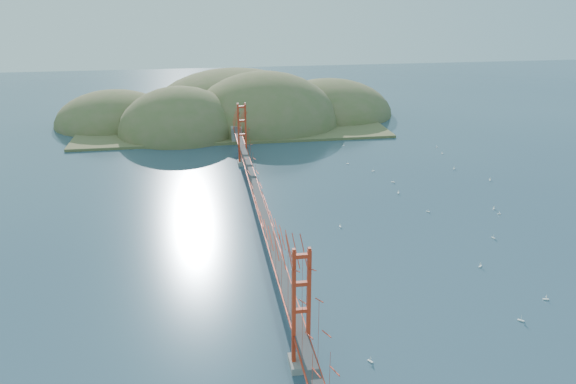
{
  "coord_description": "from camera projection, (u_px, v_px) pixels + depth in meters",
  "views": [
    {
      "loc": [
        -7.72,
        -70.71,
        32.11
      ],
      "look_at": [
        3.71,
        0.0,
        5.34
      ],
      "focal_mm": 35.0,
      "sensor_mm": 36.0,
      "label": 1
    }
  ],
  "objects": [
    {
      "name": "sailboat_8",
      "position": [
        454.0,
        168.0,
        102.84
      ],
      "size": [
        0.67,
        0.67,
        0.7
      ],
      "color": "white",
      "rests_on": "ground"
    },
    {
      "name": "sailboat_7",
      "position": [
        344.0,
        145.0,
        117.68
      ],
      "size": [
        0.51,
        0.42,
        0.59
      ],
      "color": "white",
      "rests_on": "ground"
    },
    {
      "name": "sailboat_5",
      "position": [
        493.0,
        237.0,
        75.05
      ],
      "size": [
        0.53,
        0.57,
        0.64
      ],
      "color": "white",
      "rests_on": "ground"
    },
    {
      "name": "sailboat_12",
      "position": [
        348.0,
        163.0,
        105.9
      ],
      "size": [
        0.51,
        0.49,
        0.57
      ],
      "color": "white",
      "rests_on": "ground"
    },
    {
      "name": "sailboat_extra_0",
      "position": [
        546.0,
        299.0,
        60.49
      ],
      "size": [
        0.62,
        0.58,
        0.7
      ],
      "color": "white",
      "rests_on": "ground"
    },
    {
      "name": "sailboat_10",
      "position": [
        370.0,
        361.0,
        50.58
      ],
      "size": [
        0.61,
        0.61,
        0.65
      ],
      "color": "white",
      "rests_on": "ground"
    },
    {
      "name": "sailboat_extra_1",
      "position": [
        480.0,
        266.0,
        67.51
      ],
      "size": [
        0.65,
        0.65,
        0.68
      ],
      "color": "white",
      "rests_on": "ground"
    },
    {
      "name": "far_headlands",
      "position": [
        239.0,
        118.0,
        141.47
      ],
      "size": [
        84.0,
        58.0,
        25.0
      ],
      "color": "brown",
      "rests_on": "ground"
    },
    {
      "name": "sailboat_1",
      "position": [
        393.0,
        182.0,
        96.06
      ],
      "size": [
        0.69,
        0.69,
        0.72
      ],
      "color": "white",
      "rests_on": "ground"
    },
    {
      "name": "sailboat_2",
      "position": [
        499.0,
        213.0,
        82.83
      ],
      "size": [
        0.49,
        0.43,
        0.56
      ],
      "color": "white",
      "rests_on": "ground"
    },
    {
      "name": "sailboat_16",
      "position": [
        428.0,
        211.0,
        83.68
      ],
      "size": [
        0.59,
        0.59,
        0.62
      ],
      "color": "white",
      "rests_on": "ground"
    },
    {
      "name": "sailboat_17",
      "position": [
        437.0,
        147.0,
        116.46
      ],
      "size": [
        0.5,
        0.45,
        0.56
      ],
      "color": "white",
      "rests_on": "ground"
    },
    {
      "name": "sailboat_4",
      "position": [
        494.0,
        208.0,
        84.75
      ],
      "size": [
        0.57,
        0.57,
        0.63
      ],
      "color": "white",
      "rests_on": "ground"
    },
    {
      "name": "sailboat_14",
      "position": [
        398.0,
        193.0,
        91.07
      ],
      "size": [
        0.61,
        0.61,
        0.67
      ],
      "color": "white",
      "rests_on": "ground"
    },
    {
      "name": "sailboat_15",
      "position": [
        442.0,
        153.0,
        112.2
      ],
      "size": [
        0.51,
        0.57,
        0.64
      ],
      "color": "white",
      "rests_on": "ground"
    },
    {
      "name": "sailboat_3",
      "position": [
        373.0,
        171.0,
        101.68
      ],
      "size": [
        0.6,
        0.59,
        0.68
      ],
      "color": "white",
      "rests_on": "ground"
    },
    {
      "name": "sailboat_6",
      "position": [
        521.0,
        320.0,
        56.68
      ],
      "size": [
        0.71,
        0.71,
        0.74
      ],
      "color": "white",
      "rests_on": "ground"
    },
    {
      "name": "ground",
      "position": [
        262.0,
        230.0,
        77.78
      ],
      "size": [
        320.0,
        320.0,
        0.0
      ],
      "primitive_type": "plane",
      "color": "#2D475B",
      "rests_on": "ground"
    },
    {
      "name": "bridge",
      "position": [
        261.0,
        181.0,
        75.5
      ],
      "size": [
        2.2,
        94.4,
        12.0
      ],
      "color": "gray",
      "rests_on": "ground"
    },
    {
      "name": "sailboat_0",
      "position": [
        340.0,
        226.0,
        78.58
      ],
      "size": [
        0.41,
        0.48,
        0.55
      ],
      "color": "white",
      "rests_on": "ground"
    },
    {
      "name": "sailboat_9",
      "position": [
        490.0,
        180.0,
        97.04
      ],
      "size": [
        0.6,
        0.6,
        0.68
      ],
      "color": "white",
      "rests_on": "ground"
    }
  ]
}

